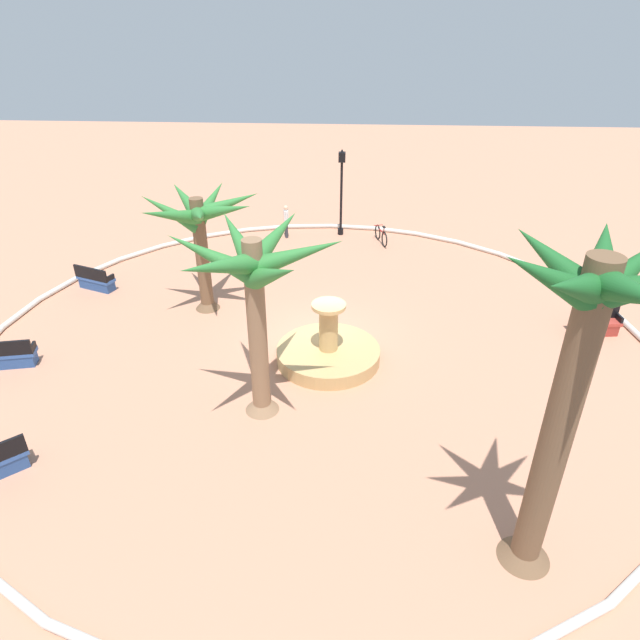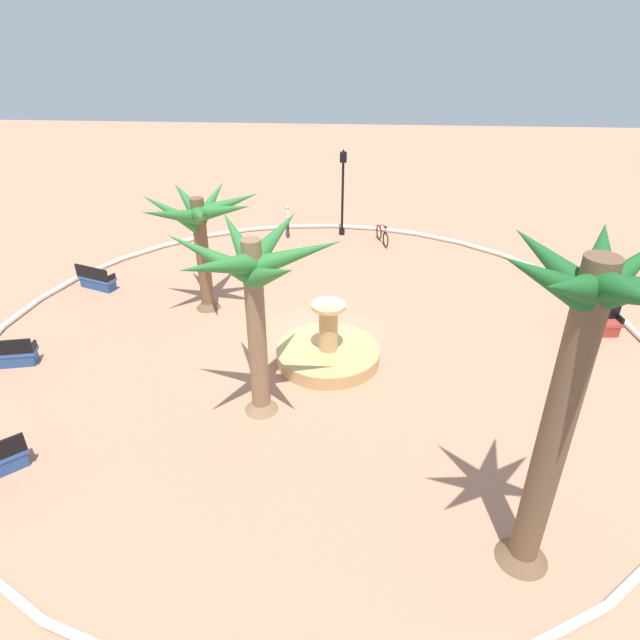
# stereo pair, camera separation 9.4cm
# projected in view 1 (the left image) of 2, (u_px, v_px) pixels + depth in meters

# --- Properties ---
(ground_plane) EXTENTS (80.00, 80.00, 0.00)m
(ground_plane) POSITION_uv_depth(u_px,v_px,m) (317.00, 340.00, 18.55)
(ground_plane) COLOR tan
(plaza_curb) EXTENTS (22.20, 22.20, 0.20)m
(plaza_curb) POSITION_uv_depth(u_px,v_px,m) (317.00, 338.00, 18.51)
(plaza_curb) COLOR silver
(plaza_curb) RESTS_ON ground
(fountain) EXTENTS (3.28, 3.28, 2.03)m
(fountain) POSITION_uv_depth(u_px,v_px,m) (328.00, 352.00, 17.36)
(fountain) COLOR tan
(fountain) RESTS_ON ground
(palm_tree_near_fountain) EXTENTS (4.46, 4.27, 5.32)m
(palm_tree_near_fountain) POSITION_uv_depth(u_px,v_px,m) (254.00, 283.00, 13.48)
(palm_tree_near_fountain) COLOR #8E6B4C
(palm_tree_near_fountain) RESTS_ON ground
(palm_tree_by_curb) EXTENTS (3.19, 3.29, 6.92)m
(palm_tree_by_curb) POSITION_uv_depth(u_px,v_px,m) (576.00, 362.00, 8.85)
(palm_tree_by_curb) COLOR brown
(palm_tree_by_curb) RESTS_ON ground
(palm_tree_mid_plaza) EXTENTS (4.25, 4.32, 4.48)m
(palm_tree_mid_plaza) POSITION_uv_depth(u_px,v_px,m) (199.00, 222.00, 18.91)
(palm_tree_mid_plaza) COLOR brown
(palm_tree_mid_plaza) RESTS_ON ground
(bench_east) EXTENTS (1.67, 1.03, 1.00)m
(bench_east) POSITION_uv_depth(u_px,v_px,m) (96.00, 281.00, 21.79)
(bench_east) COLOR #335BA8
(bench_east) RESTS_ON ground
(bench_north) EXTENTS (1.64, 0.67, 1.00)m
(bench_north) POSITION_uv_depth(u_px,v_px,m) (595.00, 325.00, 18.79)
(bench_north) COLOR #B73D33
(bench_north) RESTS_ON ground
(bench_southeast) EXTENTS (1.67, 0.83, 1.00)m
(bench_southeast) POSITION_uv_depth(u_px,v_px,m) (9.00, 357.00, 17.06)
(bench_southeast) COLOR #335BA8
(bench_southeast) RESTS_ON ground
(lamppost) EXTENTS (0.32, 0.32, 4.15)m
(lamppost) POSITION_uv_depth(u_px,v_px,m) (341.00, 186.00, 26.09)
(lamppost) COLOR black
(lamppost) RESTS_ON ground
(bicycle_red_frame) EXTENTS (0.62, 1.67, 0.94)m
(bicycle_red_frame) POSITION_uv_depth(u_px,v_px,m) (381.00, 235.00, 26.10)
(bicycle_red_frame) COLOR black
(bicycle_red_frame) RESTS_ON ground
(person_cyclist_helmet) EXTENTS (0.27, 0.52, 1.60)m
(person_cyclist_helmet) POSITION_uv_depth(u_px,v_px,m) (286.00, 220.00, 26.51)
(person_cyclist_helmet) COLOR #33333D
(person_cyclist_helmet) RESTS_ON ground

